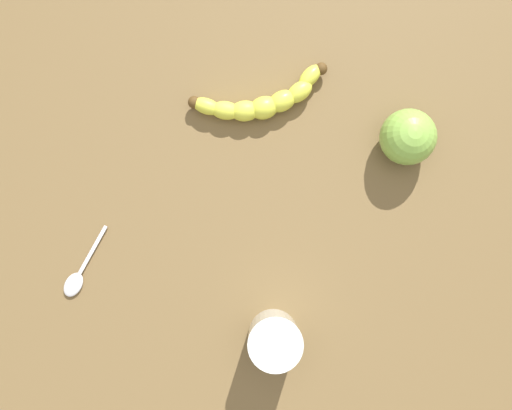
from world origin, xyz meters
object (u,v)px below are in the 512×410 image
(smoothie_glass, at_px, (274,339))
(green_apple_fruit, at_px, (408,137))
(teaspoon, at_px, (76,280))
(banana, at_px, (262,101))

(smoothie_glass, bearing_deg, green_apple_fruit, 0.56)
(teaspoon, bearing_deg, green_apple_fruit, 141.37)
(banana, height_order, green_apple_fruit, green_apple_fruit)
(teaspoon, bearing_deg, banana, 162.19)
(banana, xyz_separation_m, teaspoon, (-0.36, 0.07, -0.01))
(banana, height_order, teaspoon, banana)
(banana, relative_size, smoothie_glass, 1.71)
(smoothie_glass, distance_m, green_apple_fruit, 0.33)
(smoothie_glass, height_order, teaspoon, smoothie_glass)
(banana, bearing_deg, green_apple_fruit, -30.60)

